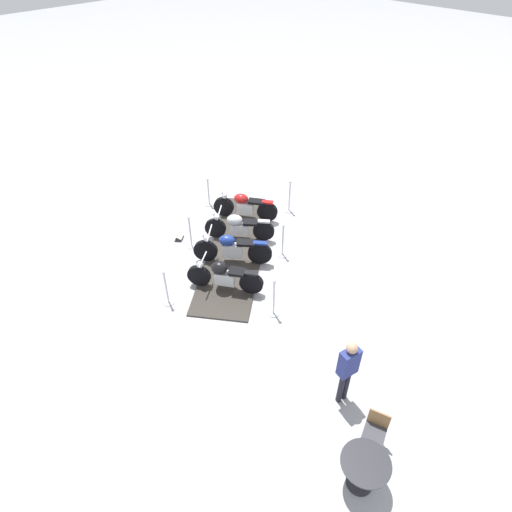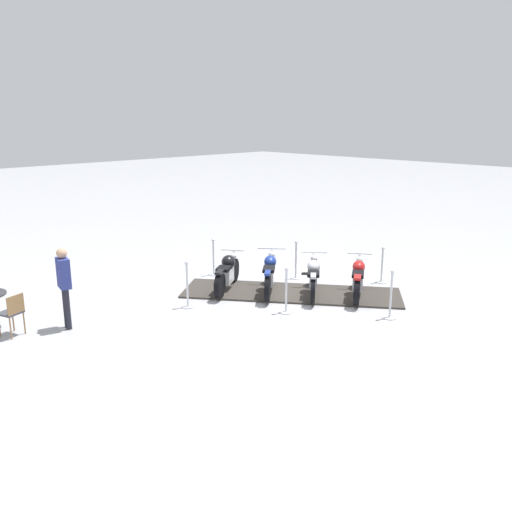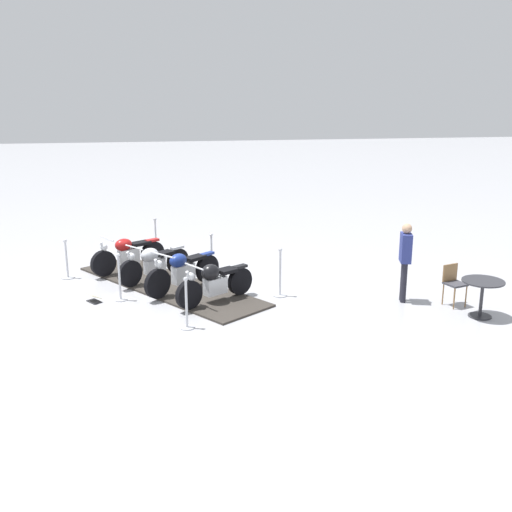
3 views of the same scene
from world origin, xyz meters
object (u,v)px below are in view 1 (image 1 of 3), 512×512
(stanchion_left_rear, at_px, (274,302))
(info_placard, at_px, (179,237))
(bystander_person, at_px, (348,368))
(motorcycle_chrome, at_px, (238,226))
(cafe_chair_near_table, at_px, (376,429))
(cafe_table, at_px, (364,468))
(stanchion_right_mid, at_px, (191,236))
(stanchion_right_rear, at_px, (167,292))
(stanchion_left_front, at_px, (289,201))
(stanchion_right_front, at_px, (209,197))
(motorcycle_navy, at_px, (231,248))
(stanchion_left_mid, at_px, (283,246))
(motorcycle_black, at_px, (224,275))
(motorcycle_maroon, at_px, (245,206))

(stanchion_left_rear, bearing_deg, info_placard, 176.56)
(info_placard, height_order, bystander_person, bystander_person)
(motorcycle_chrome, xyz_separation_m, cafe_chair_near_table, (6.48, -2.69, 0.04))
(cafe_table, height_order, bystander_person, bystander_person)
(stanchion_right_mid, bearing_deg, bystander_person, -9.69)
(stanchion_right_rear, bearing_deg, stanchion_left_front, 96.11)
(motorcycle_chrome, height_order, stanchion_right_rear, stanchion_right_rear)
(cafe_chair_near_table, bearing_deg, stanchion_right_rear, -103.61)
(stanchion_right_front, height_order, stanchion_left_front, stanchion_left_front)
(motorcycle_navy, xyz_separation_m, stanchion_right_mid, (-1.41, -0.34, -0.12))
(motorcycle_chrome, height_order, stanchion_left_mid, stanchion_left_mid)
(cafe_table, height_order, cafe_chair_near_table, cafe_chair_near_table)
(motorcycle_black, distance_m, info_placard, 2.74)
(stanchion_right_mid, height_order, stanchion_left_mid, stanchion_right_mid)
(motorcycle_chrome, bearing_deg, motorcycle_navy, 88.36)
(motorcycle_navy, bearing_deg, info_placard, -28.91)
(motorcycle_navy, bearing_deg, bystander_person, 124.28)
(stanchion_right_mid, bearing_deg, motorcycle_maroon, 87.47)
(stanchion_right_mid, xyz_separation_m, stanchion_right_rear, (1.39, -1.90, -0.03))
(motorcycle_chrome, height_order, motorcycle_navy, motorcycle_navy)
(motorcycle_black, xyz_separation_m, stanchion_right_mid, (-2.07, 0.56, -0.10))
(stanchion_left_front, bearing_deg, cafe_table, -40.79)
(stanchion_left_rear, distance_m, bystander_person, 2.84)
(motorcycle_maroon, xyz_separation_m, motorcycle_chrome, (0.65, -0.91, 0.01))
(motorcycle_chrome, xyz_separation_m, stanchion_right_rear, (0.65, -3.14, -0.13))
(motorcycle_chrome, distance_m, info_placard, 1.89)
(stanchion_right_front, bearing_deg, motorcycle_black, -35.42)
(stanchion_left_front, distance_m, stanchion_right_rear, 5.45)
(stanchion_left_mid, bearing_deg, info_placard, -149.41)
(stanchion_right_front, bearing_deg, stanchion_left_mid, -4.52)
(cafe_chair_near_table, height_order, bystander_person, bystander_person)
(stanchion_right_mid, height_order, cafe_table, stanchion_right_mid)
(motorcycle_black, height_order, cafe_table, motorcycle_black)
(stanchion_right_mid, bearing_deg, stanchion_right_front, 126.23)
(stanchion_left_front, height_order, stanchion_right_rear, stanchion_left_front)
(stanchion_right_front, relative_size, cafe_chair_near_table, 1.12)
(motorcycle_maroon, xyz_separation_m, stanchion_left_rear, (3.51, -2.43, -0.10))
(motorcycle_maroon, height_order, cafe_chair_near_table, motorcycle_maroon)
(motorcycle_chrome, height_order, cafe_table, motorcycle_chrome)
(cafe_chair_near_table, bearing_deg, stanchion_left_mid, -139.47)
(info_placard, height_order, cafe_table, cafe_table)
(motorcycle_maroon, distance_m, bystander_person, 6.96)
(stanchion_right_mid, height_order, cafe_chair_near_table, stanchion_right_mid)
(info_placard, relative_size, bystander_person, 0.22)
(motorcycle_maroon, distance_m, motorcycle_black, 3.35)
(stanchion_right_mid, relative_size, cafe_chair_near_table, 1.21)
(motorcycle_black, distance_m, stanchion_right_front, 4.25)
(motorcycle_navy, height_order, stanchion_right_rear, stanchion_right_rear)
(stanchion_left_mid, relative_size, cafe_chair_near_table, 1.21)
(stanchion_left_front, bearing_deg, motorcycle_chrome, -91.77)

